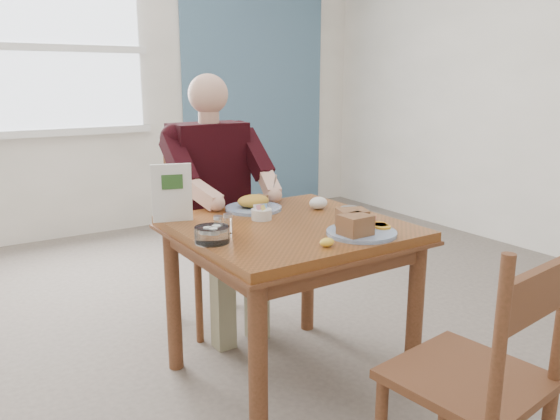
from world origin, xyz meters
TOP-DOWN VIEW (x-y plane):
  - floor at (0.00, 0.00)m, footprint 6.00×6.00m
  - wall_back at (0.00, 3.00)m, footprint 5.50×0.00m
  - accent_panel at (1.60, 2.98)m, footprint 1.60×0.02m
  - lemon_wedge at (-0.06, -0.35)m, footprint 0.07×0.06m
  - napkin at (0.27, 0.15)m, footprint 0.12×0.11m
  - metal_dish at (0.39, 0.06)m, footprint 0.09×0.09m
  - window at (-0.40, 2.97)m, footprint 1.72×0.04m
  - table at (0.00, 0.00)m, footprint 0.92×0.92m
  - chair_far at (0.00, 0.80)m, footprint 0.42×0.42m
  - chair_near at (0.04, -0.98)m, footprint 0.47×0.47m
  - diner at (0.00, 0.71)m, footprint 0.53×0.56m
  - near_plate at (0.14, -0.29)m, footprint 0.32×0.31m
  - far_plate at (0.00, 0.31)m, footprint 0.35×0.35m
  - caddy at (-0.06, 0.12)m, footprint 0.09×0.09m
  - shakers at (-0.31, 0.00)m, footprint 0.09×0.05m
  - creamer at (-0.40, -0.07)m, footprint 0.16×0.16m
  - menu at (-0.40, 0.31)m, footprint 0.17×0.06m

SIDE VIEW (x-z plane):
  - floor at x=0.00m, z-range 0.00..0.00m
  - chair_far at x=0.00m, z-range 0.00..0.95m
  - chair_near at x=0.04m, z-range 0.00..0.95m
  - table at x=0.00m, z-range 0.26..1.01m
  - metal_dish at x=0.39m, z-range 0.75..0.76m
  - lemon_wedge at x=-0.06m, z-range 0.75..0.78m
  - caddy at x=-0.06m, z-range 0.74..0.81m
  - far_plate at x=0.00m, z-range 0.74..0.81m
  - napkin at x=0.27m, z-range 0.75..0.81m
  - creamer at x=-0.40m, z-range 0.75..0.81m
  - near_plate at x=0.14m, z-range 0.74..0.83m
  - shakers at x=-0.31m, z-range 0.75..0.83m
  - diner at x=0.00m, z-range 0.12..1.50m
  - menu at x=-0.40m, z-range 0.75..1.01m
  - accent_panel at x=1.60m, z-range 0.00..2.80m
  - wall_back at x=0.00m, z-range -1.35..4.15m
  - window at x=-0.40m, z-range 0.89..2.31m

